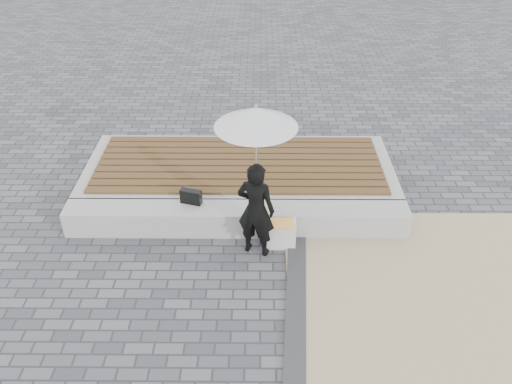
% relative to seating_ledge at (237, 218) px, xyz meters
% --- Properties ---
extents(ground, '(80.00, 80.00, 0.00)m').
position_rel_seating_ledge_xyz_m(ground, '(0.00, -1.60, -0.20)').
color(ground, '#535358').
rests_on(ground, ground).
extents(terrazzo_zone, '(5.00, 5.00, 0.02)m').
position_rel_seating_ledge_xyz_m(terrazzo_zone, '(3.20, -2.10, -0.19)').
color(terrazzo_zone, tan).
rests_on(terrazzo_zone, ground).
extents(edging_band, '(0.61, 5.20, 0.04)m').
position_rel_seating_ledge_xyz_m(edging_band, '(0.75, -2.10, -0.18)').
color(edging_band, '#323234').
rests_on(edging_band, ground).
extents(seating_ledge, '(5.00, 0.45, 0.40)m').
position_rel_seating_ledge_xyz_m(seating_ledge, '(0.00, 0.00, 0.00)').
color(seating_ledge, '#A2A29D').
rests_on(seating_ledge, ground).
extents(timber_platform, '(5.00, 2.00, 0.40)m').
position_rel_seating_ledge_xyz_m(timber_platform, '(0.00, 1.20, 0.00)').
color(timber_platform, '#9F9E9A').
rests_on(timber_platform, ground).
extents(timber_decking, '(4.60, 1.80, 0.04)m').
position_rel_seating_ledge_xyz_m(timber_decking, '(0.00, 1.20, 0.22)').
color(timber_decking, brown).
rests_on(timber_decking, timber_platform).
extents(woman, '(0.60, 0.49, 1.43)m').
position_rel_seating_ledge_xyz_m(woman, '(0.29, -0.49, 0.51)').
color(woman, black).
rests_on(woman, ground).
extents(parasol, '(1.02, 1.02, 1.31)m').
position_rel_seating_ledge_xyz_m(parasol, '(0.29, -0.49, 1.88)').
color(parasol, '#B0B0B4').
rests_on(parasol, ground).
extents(handbag, '(0.33, 0.19, 0.22)m').
position_rel_seating_ledge_xyz_m(handbag, '(-0.66, 0.11, 0.31)').
color(handbag, black).
rests_on(handbag, seating_ledge).
extents(canvas_tote, '(0.42, 0.18, 0.45)m').
position_rel_seating_ledge_xyz_m(canvas_tote, '(0.63, -0.39, 0.02)').
color(canvas_tote, silver).
rests_on(canvas_tote, ground).
extents(magazine, '(0.34, 0.25, 0.01)m').
position_rel_seating_ledge_xyz_m(magazine, '(0.63, -0.44, 0.25)').
color(magazine, '#CF3B3E').
rests_on(magazine, canvas_tote).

